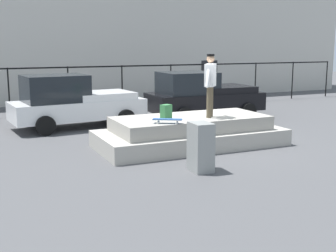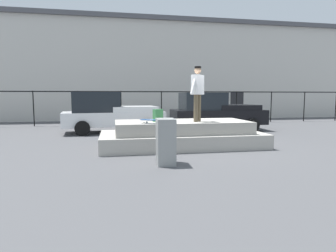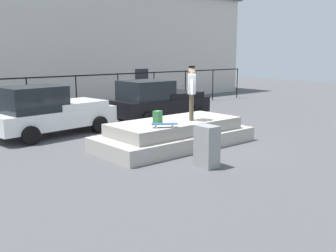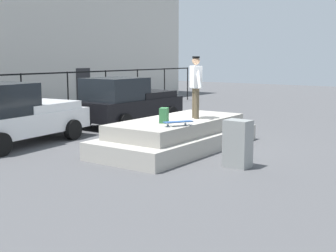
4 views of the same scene
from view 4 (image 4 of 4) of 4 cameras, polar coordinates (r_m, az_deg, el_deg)
name	(u,v)px [view 4 (image 4 of 4)]	position (r m, az deg, el deg)	size (l,w,h in m)	color
ground_plane	(182,144)	(13.56, 1.82, -2.34)	(60.00, 60.00, 0.00)	#4C4C4F
concrete_ledge	(178,135)	(12.85, 1.24, -1.19)	(5.33, 2.38, 0.86)	#ADA89E
skateboarder	(196,82)	(12.87, 3.53, 5.53)	(0.69, 0.75, 1.76)	brown
skateboard	(178,122)	(11.49, 1.30, 0.50)	(0.76, 0.57, 0.12)	#264C8C
backpack	(164,115)	(12.03, -0.51, 1.35)	(0.28, 0.20, 0.40)	#33723F
car_white_pickup_near	(12,115)	(14.05, -19.07, 1.35)	(4.71, 2.35, 1.86)	white
car_black_pickup_mid	(127,101)	(17.37, -5.25, 3.12)	(4.46, 2.30, 1.83)	black
utility_box	(238,144)	(10.81, 8.80, -2.22)	(0.44, 0.60, 1.13)	gray
fence_row	(21,88)	(18.61, -18.03, 4.56)	(24.06, 0.06, 1.97)	black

